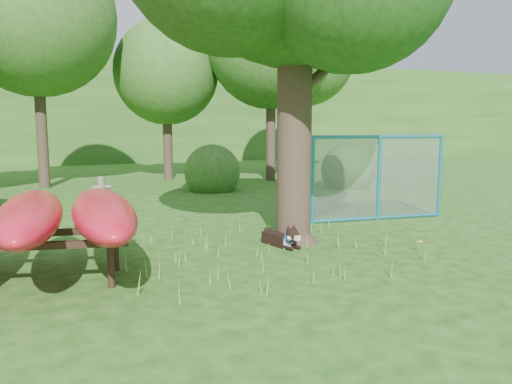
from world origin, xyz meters
name	(u,v)px	position (x,y,z in m)	size (l,w,h in m)	color
ground	(276,271)	(0.00, 0.00, 0.00)	(80.00, 80.00, 0.00)	#1B4A0E
wooden_post	(102,209)	(-2.11, 2.61, 0.64)	(0.33, 0.12, 1.22)	#6C6051
husky_dog	(282,238)	(0.74, 1.31, 0.15)	(0.40, 0.98, 0.44)	black
fence_section	(379,178)	(3.78, 2.68, 0.95)	(3.22, 0.45, 3.15)	teal
wildflower_clump	(419,243)	(2.67, 0.07, 0.16)	(0.09, 0.08, 0.20)	#5F9C33
bg_tree_b	(35,17)	(-3.00, 12.00, 5.61)	(5.20, 5.20, 8.22)	#35271D
bg_tree_c	(166,73)	(1.50, 13.00, 4.11)	(4.00, 4.00, 6.12)	#35271D
bg_tree_d	(271,44)	(5.00, 11.00, 5.08)	(4.80, 4.80, 7.50)	#35271D
bg_tree_e	(304,55)	(8.00, 14.00, 5.23)	(4.60, 4.60, 7.55)	#35271D
shrub_right	(347,187)	(6.50, 8.00, 0.00)	(1.80, 1.80, 1.80)	#2A591D
shrub_mid	(213,191)	(2.00, 9.00, 0.00)	(1.80, 1.80, 1.80)	#2A591D
wooded_hillside	(91,112)	(0.00, 28.00, 3.00)	(80.00, 12.00, 6.00)	#2A591D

